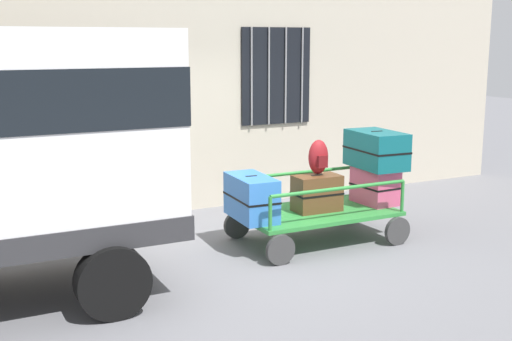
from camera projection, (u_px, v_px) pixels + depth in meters
name	position (u px, v px, depth m)	size (l,w,h in m)	color
ground_plane	(256.00, 250.00, 8.15)	(40.00, 40.00, 0.00)	slate
building_wall	(184.00, 44.00, 9.74)	(12.00, 0.38, 5.00)	#BCB29E
luggage_cart	(316.00, 216.00, 8.45)	(2.05, 1.24, 0.41)	#2D8438
cart_railing	(317.00, 185.00, 8.37)	(1.94, 1.10, 0.42)	#2D8438
suitcase_left_bottom	(251.00, 197.00, 8.02)	(0.46, 0.86, 0.53)	#3372C6
suitcase_midleft_bottom	(317.00, 193.00, 8.38)	(0.61, 0.37, 0.47)	brown
suitcase_center_bottom	(375.00, 186.00, 8.78)	(0.44, 0.63, 0.48)	#CC4C72
suitcase_center_middle	(376.00, 150.00, 8.69)	(0.56, 0.89, 0.49)	#0F5960
backpack	(318.00, 157.00, 8.35)	(0.27, 0.22, 0.44)	maroon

